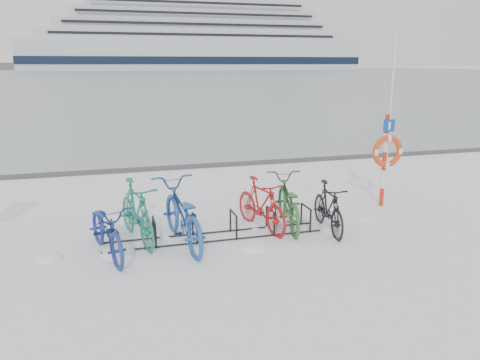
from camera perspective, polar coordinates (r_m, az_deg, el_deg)
name	(u,v)px	position (r m, az deg, el deg)	size (l,w,h in m)	color
ground	(214,237)	(8.63, -3.13, -7.01)	(900.00, 900.00, 0.00)	white
ice_sheet	(111,73)	(162.91, -15.50, 12.44)	(400.00, 298.00, 0.02)	#97A3AA
quay_edge	(171,168)	(14.21, -8.37, 1.49)	(400.00, 0.25, 0.10)	#3F3F42
bike_rack	(214,228)	(8.57, -3.15, -5.88)	(4.00, 0.48, 0.46)	black
lifebuoy_station	(387,151)	(10.62, 17.46, 3.35)	(0.71, 0.22, 3.71)	red
cruise_ferry	(194,40)	(229.06, -5.61, 16.64)	(154.60, 29.12, 50.80)	silver
bike_0	(107,227)	(8.04, -15.92, -5.51)	(0.64, 1.84, 0.96)	navy
bike_1	(136,210)	(8.52, -12.52, -3.63)	(0.53, 1.87, 1.12)	#1B735D
bike_2	(181,212)	(8.25, -7.15, -3.91)	(0.76, 2.18, 1.14)	#234E9B
bike_3	(261,203)	(8.94, 2.58, -2.82)	(0.48, 1.69, 1.01)	#A51617
bike_4	(288,200)	(9.15, 5.83, -2.45)	(0.68, 1.95, 1.02)	#2C622C
bike_5	(328,206)	(9.00, 10.72, -3.14)	(0.45, 1.60, 0.96)	black
snow_drifts	(219,240)	(8.50, -2.52, -7.33)	(6.38, 1.50, 0.20)	white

